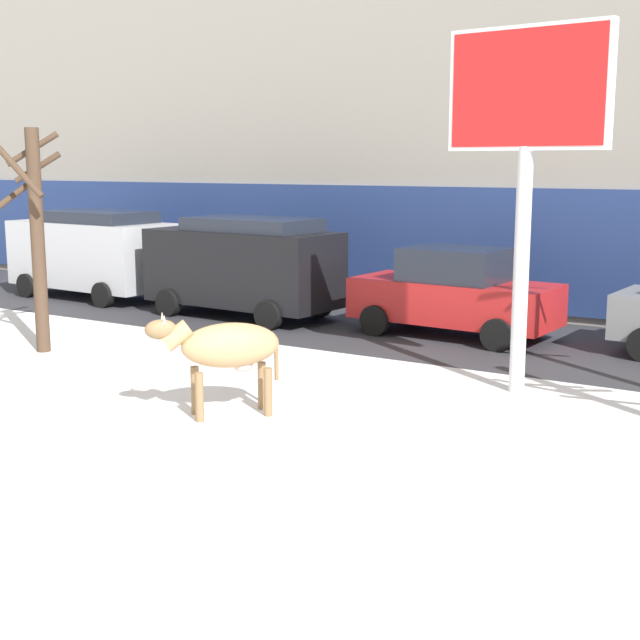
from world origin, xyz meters
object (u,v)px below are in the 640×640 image
billboard (527,111)px  car_silver_van (92,251)px  pedestrian_near_billboard (207,255)px  bare_tree_far_back (36,229)px  car_black_van (244,264)px  cow_tan (226,347)px  car_red_sedan (454,293)px

billboard → car_silver_van: 13.74m
billboard → car_silver_van: (-12.93, 3.45, -3.07)m
billboard → pedestrian_near_billboard: 14.28m
bare_tree_far_back → pedestrian_near_billboard: bearing=109.6°
car_silver_van → car_black_van: (5.20, -0.24, 0.00)m
car_black_van → cow_tan: bearing=-55.0°
cow_tan → car_red_sedan: car_red_sedan is taller
car_silver_van → car_red_sedan: 10.29m
car_black_van → car_red_sedan: (5.08, 0.44, -0.33)m
cow_tan → car_silver_van: (-9.87, 6.92, 0.25)m
car_silver_van → car_red_sedan: size_ratio=1.09×
cow_tan → bare_tree_far_back: (-5.70, 1.59, 1.34)m
cow_tan → billboard: 5.69m
car_silver_van → billboard: bearing=-14.9°
car_silver_van → car_red_sedan: bearing=1.1°
billboard → pedestrian_near_billboard: billboard is taller
car_silver_van → bare_tree_far_back: bare_tree_far_back is taller
car_silver_van → car_red_sedan: (10.28, 0.20, -0.33)m
billboard → bare_tree_far_back: bearing=-167.9°
bare_tree_far_back → car_black_van: bearing=78.6°
car_black_van → car_silver_van: bearing=177.3°
car_black_van → car_red_sedan: bearing=5.0°
car_black_van → pedestrian_near_billboard: size_ratio=2.71×
cow_tan → car_black_van: bearing=125.0°
billboard → car_red_sedan: 5.65m
car_silver_van → bare_tree_far_back: bearing=-51.9°
cow_tan → car_red_sedan: 7.13m
cow_tan → billboard: size_ratio=0.30×
bare_tree_far_back → car_silver_van: bearing=128.1°
car_black_van → bare_tree_far_back: size_ratio=1.12×
billboard → pedestrian_near_billboard: (-11.93, 7.04, -3.43)m
car_red_sedan → pedestrian_near_billboard: (-9.28, 3.39, -0.03)m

